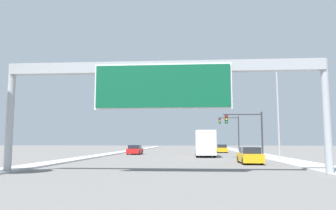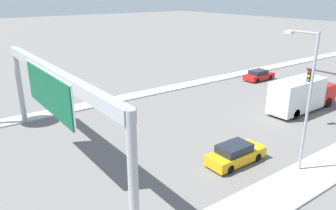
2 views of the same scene
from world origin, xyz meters
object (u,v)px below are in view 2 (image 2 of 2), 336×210
Objects in this scene: car_near_center at (235,154)px; street_lamp_right at (306,93)px; sign_gantry at (51,87)px; truck_box_primary at (302,95)px; car_far_left at (259,75)px.

street_lamp_right reaches higher than car_near_center.
sign_gantry is 13.29m from car_near_center.
sign_gantry is 2.18× the size of street_lamp_right.
street_lamp_right reaches higher than truck_box_primary.
truck_box_primary is at bearing 121.39° from street_lamp_right.
street_lamp_right reaches higher than car_far_left.
sign_gantry is at bearing -124.68° from car_near_center.
car_far_left is 0.48× the size of street_lamp_right.
car_far_left is 0.51× the size of truck_box_primary.
street_lamp_right is (6.58, -10.79, 3.73)m from truck_box_primary.
sign_gantry is 4.47× the size of car_near_center.
truck_box_primary reaches higher than car_far_left.
sign_gantry is 4.55× the size of car_far_left.
car_near_center is (7.00, 10.12, -5.01)m from sign_gantry.
truck_box_primary is 0.94× the size of street_lamp_right.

